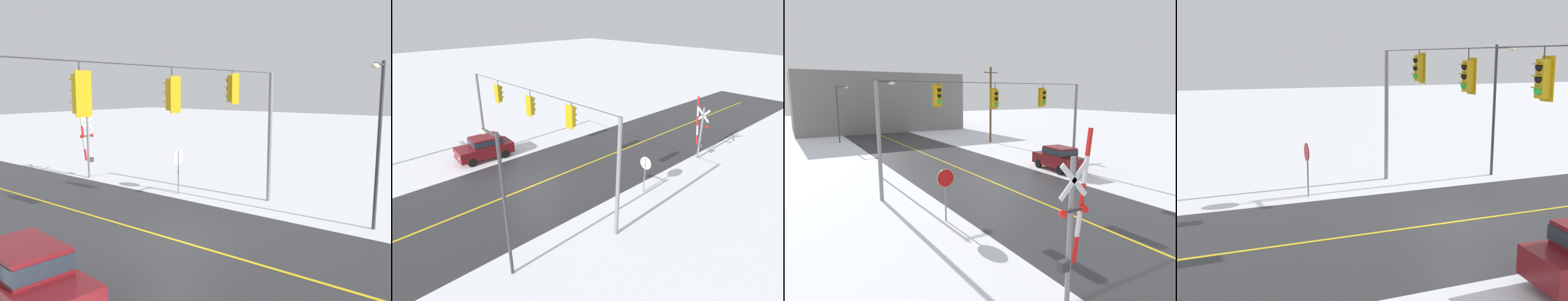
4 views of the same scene
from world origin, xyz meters
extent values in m
plane|color=white|center=(0.00, 0.00, 0.00)|extent=(160.00, 160.00, 0.00)
cube|color=#303033|center=(0.00, 6.00, 0.00)|extent=(9.00, 80.00, 0.01)
cube|color=gold|center=(0.00, 6.00, 0.01)|extent=(0.14, 72.00, 0.01)
cylinder|color=gray|center=(-7.00, 0.00, 3.10)|extent=(0.20, 0.20, 6.20)
cylinder|color=#38383D|center=(0.00, 0.00, 6.20)|extent=(14.00, 0.04, 0.04)
cylinder|color=#38383D|center=(-3.65, 0.00, 6.10)|extent=(0.04, 0.04, 0.20)
cube|color=#C6990F|center=(-3.65, 0.00, 5.46)|extent=(0.34, 0.28, 1.08)
cube|color=#C6990F|center=(-3.65, 0.16, 5.46)|extent=(0.52, 0.03, 1.26)
sphere|color=black|center=(-3.65, -0.15, 5.78)|extent=(0.24, 0.24, 0.24)
cube|color=#C6990F|center=(-3.65, -0.22, 5.86)|extent=(0.26, 0.16, 0.03)
sphere|color=black|center=(-3.65, -0.15, 5.46)|extent=(0.24, 0.24, 0.24)
cube|color=#C6990F|center=(-3.65, -0.22, 5.54)|extent=(0.26, 0.16, 0.03)
sphere|color=green|center=(-3.65, -0.15, 5.14)|extent=(0.24, 0.24, 0.24)
cube|color=#C6990F|center=(-3.65, -0.22, 5.22)|extent=(0.26, 0.16, 0.03)
cylinder|color=#38383D|center=(0.10, 0.00, 6.00)|extent=(0.04, 0.04, 0.40)
cube|color=#C6990F|center=(0.10, 0.00, 5.26)|extent=(0.34, 0.28, 1.08)
cube|color=#C6990F|center=(0.10, 0.16, 5.26)|extent=(0.52, 0.03, 1.26)
sphere|color=black|center=(0.10, -0.15, 5.58)|extent=(0.24, 0.24, 0.24)
cube|color=#C6990F|center=(0.10, -0.22, 5.67)|extent=(0.26, 0.16, 0.03)
sphere|color=black|center=(0.10, -0.15, 5.26)|extent=(0.24, 0.24, 0.24)
cube|color=#C6990F|center=(0.10, -0.22, 5.35)|extent=(0.26, 0.16, 0.03)
sphere|color=green|center=(0.10, -0.15, 4.94)|extent=(0.24, 0.24, 0.24)
cube|color=#C6990F|center=(0.10, -0.22, 5.03)|extent=(0.26, 0.16, 0.03)
cylinder|color=#38383D|center=(3.89, 0.00, 6.03)|extent=(0.04, 0.04, 0.34)
cube|color=#C6990F|center=(3.89, 0.00, 5.32)|extent=(0.34, 0.28, 1.08)
cube|color=#C6990F|center=(3.89, 0.16, 5.32)|extent=(0.52, 0.03, 1.26)
sphere|color=black|center=(3.89, -0.15, 5.64)|extent=(0.24, 0.24, 0.24)
cube|color=#C6990F|center=(3.89, -0.22, 5.72)|extent=(0.26, 0.16, 0.03)
sphere|color=black|center=(3.89, -0.15, 5.32)|extent=(0.24, 0.24, 0.24)
cube|color=#C6990F|center=(3.89, -0.22, 5.40)|extent=(0.26, 0.16, 0.03)
sphere|color=green|center=(3.89, -0.15, 5.00)|extent=(0.24, 0.24, 0.24)
cube|color=#C6990F|center=(3.89, -0.22, 5.08)|extent=(0.26, 0.16, 0.03)
cylinder|color=gray|center=(-5.30, -4.38, 1.15)|extent=(0.07, 0.07, 2.30)
cylinder|color=#B71414|center=(-5.30, -4.42, 1.95)|extent=(0.76, 0.03, 0.76)
cylinder|color=white|center=(-5.30, -4.40, 1.95)|extent=(0.80, 0.02, 0.80)
cylinder|color=gray|center=(-4.94, -11.39, 2.00)|extent=(0.14, 0.14, 4.00)
cube|color=white|center=(-4.94, -11.44, 3.40)|extent=(0.98, 0.04, 0.98)
cube|color=white|center=(-4.94, -11.44, 3.40)|extent=(0.98, 0.04, 0.98)
cube|color=#38383D|center=(-4.94, -11.43, 2.60)|extent=(0.80, 0.06, 0.08)
sphere|color=red|center=(-5.32, -11.49, 2.60)|extent=(0.22, 0.22, 0.22)
sphere|color=red|center=(-4.56, -11.49, 2.60)|extent=(0.22, 0.22, 0.22)
cube|color=red|center=(-4.72, -11.39, 1.46)|extent=(0.18, 0.08, 0.73)
cube|color=white|center=(-4.64, -11.39, 2.18)|extent=(0.18, 0.08, 0.73)
cube|color=red|center=(-4.57, -11.39, 2.90)|extent=(0.18, 0.08, 0.73)
cube|color=white|center=(-4.49, -11.39, 3.62)|extent=(0.18, 0.08, 0.73)
cube|color=red|center=(-4.41, -11.39, 4.33)|extent=(0.18, 0.08, 0.73)
cube|color=#38383D|center=(-5.12, -11.39, 1.10)|extent=(0.28, 0.20, 0.28)
cube|color=maroon|center=(6.02, 0.56, 0.72)|extent=(2.11, 4.24, 0.80)
cube|color=maroon|center=(6.01, 0.41, 1.42)|extent=(1.68, 2.26, 0.64)
cube|color=#232D38|center=(6.01, 0.41, 1.42)|extent=(1.72, 2.34, 0.40)
cylinder|color=black|center=(5.12, -0.63, 0.32)|extent=(0.28, 0.66, 0.64)
cylinder|color=#38383D|center=(-5.80, 5.31, 3.25)|extent=(0.14, 0.14, 6.50)
cylinder|color=#38383D|center=(-5.25, 5.31, 6.35)|extent=(1.10, 0.09, 0.09)
ellipsoid|color=beige|center=(-4.70, 5.31, 6.25)|extent=(0.44, 0.28, 0.22)
camera|label=1|loc=(11.02, 9.69, 5.45)|focal=38.56mm
camera|label=2|loc=(-16.19, 10.48, 10.59)|focal=30.46mm
camera|label=3|loc=(-11.12, -17.27, 5.55)|focal=30.63mm
camera|label=4|loc=(15.10, -9.51, 5.92)|focal=46.06mm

